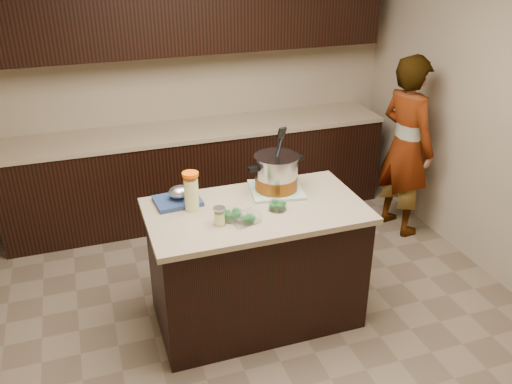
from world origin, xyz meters
The scene contains 13 objects.
ground_plane centered at (0.00, 0.00, 0.00)m, with size 4.00×4.00×0.00m, color brown.
room_shell centered at (0.00, 0.00, 1.71)m, with size 4.04×4.04×2.72m.
back_cabinets centered at (0.00, 1.74, 0.94)m, with size 3.60×0.63×2.33m.
island centered at (0.00, 0.00, 0.45)m, with size 1.46×0.81×0.90m.
dish_towel centered at (0.22, 0.20, 0.91)m, with size 0.36×0.36×0.02m, color #608F63.
stock_pot centered at (0.22, 0.20, 1.03)m, with size 0.44×0.38×0.45m.
lemonade_pitcher centered at (-0.41, 0.13, 1.02)m, with size 0.12×0.12×0.26m.
mason_jar centered at (-0.29, -0.13, 0.96)m, with size 0.10×0.10×0.13m.
broccoli_tub_left centered at (-0.19, -0.10, 0.93)m, with size 0.17×0.17×0.06m.
broccoli_tub_right centered at (0.13, -0.07, 0.93)m, with size 0.14×0.14×0.06m.
broccoli_tub_rect centered at (-0.13, -0.16, 0.93)m, with size 0.20×0.17×0.06m.
blue_tray centered at (-0.47, 0.25, 0.94)m, with size 0.32×0.27×0.12m.
person centered at (1.70, 0.82, 0.82)m, with size 0.60×0.39×1.64m, color gray.
Camera 1 is at (-1.03, -3.02, 2.59)m, focal length 38.00 mm.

